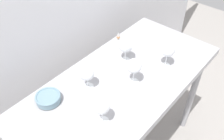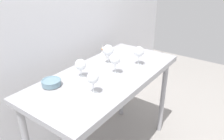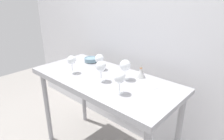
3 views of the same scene
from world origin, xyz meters
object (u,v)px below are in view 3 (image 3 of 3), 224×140
Objects in this scene: tasting_sheet_upper at (141,87)px; tasting_bowl at (91,60)px; wine_glass_near_right at (119,78)px; wine_glass_near_left at (72,61)px; wine_glass_far_left at (99,59)px; decanter_funnel at (141,73)px; wine_glass_far_right at (125,66)px; wine_glass_near_center at (101,67)px.

tasting_bowl reaches higher than tasting_sheet_upper.
wine_glass_near_right is at bearing -25.74° from tasting_bowl.
wine_glass_far_left is at bearing 60.67° from wine_glass_near_left.
wine_glass_near_right is 1.22× the size of tasting_bowl.
decanter_funnel is at bearing 140.80° from tasting_sheet_upper.
wine_glass_far_right is 0.17m from decanter_funnel.
wine_glass_near_left is at bearing -170.95° from wine_glass_near_center.
tasting_bowl is at bearing -176.37° from tasting_sheet_upper.
wine_glass_near_right is 1.25× the size of decanter_funnel.
tasting_bowl is (-0.56, 0.10, -0.10)m from wine_glass_far_right.
tasting_bowl is 0.64m from decanter_funnel.
wine_glass_near_left is at bearing -74.07° from tasting_bowl.
wine_glass_near_right reaches higher than decanter_funnel.
wine_glass_near_left is 0.72× the size of tasting_sheet_upper.
wine_glass_near_right is 0.26m from wine_glass_far_right.
wine_glass_near_center is 0.37m from decanter_funnel.
decanter_funnel reaches higher than tasting_bowl.
wine_glass_near_center is (-0.13, -0.17, 0.00)m from wine_glass_far_right.
decanter_funnel reaches higher than tasting_sheet_upper.
wine_glass_near_center is at bearing -41.69° from wine_glass_far_left.
wine_glass_near_right is 1.03× the size of wine_glass_near_left.
wine_glass_near_right reaches higher than tasting_sheet_upper.
tasting_bowl is (-0.09, 0.32, -0.09)m from wine_glass_near_left.
wine_glass_near_center is (-0.26, 0.06, 0.00)m from wine_glass_near_right.
tasting_sheet_upper is 0.78m from tasting_bowl.
wine_glass_far_left is at bearing -171.77° from tasting_sheet_upper.
tasting_sheet_upper is at bearing 14.80° from wine_glass_near_left.
wine_glass_near_left reaches higher than decanter_funnel.
wine_glass_far_left reaches higher than decanter_funnel.
wine_glass_near_center reaches higher than wine_glass_near_right.
wine_glass_near_right reaches higher than wine_glass_far_left.
wine_glass_near_right is at bearing -97.47° from tasting_sheet_upper.
wine_glass_far_right is 0.58m from tasting_bowl.
decanter_funnel is at bearing 14.95° from wine_glass_far_left.
wine_glass_far_right is at bearing -2.51° from wine_glass_far_left.
wine_glass_near_right is at bearing -13.85° from wine_glass_near_center.
wine_glass_far_right reaches higher than wine_glass_near_left.
tasting_sheet_upper is at bearing -6.01° from wine_glass_far_left.
wine_glass_near_right is 0.60m from wine_glass_near_left.
tasting_sheet_upper is at bearing -11.63° from wine_glass_far_right.
wine_glass_near_center is (0.33, 0.05, 0.01)m from wine_glass_near_left.
tasting_sheet_upper is at bearing 68.29° from wine_glass_near_right.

